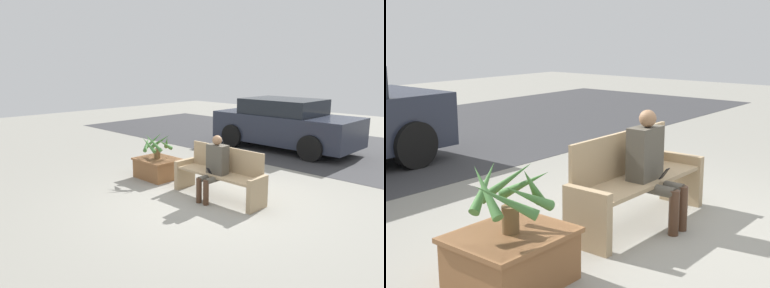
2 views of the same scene
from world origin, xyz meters
TOP-DOWN VIEW (x-y plane):
  - ground_plane at (0.00, 0.00)m, footprint 30.00×30.00m
  - road_surface at (0.00, 6.07)m, footprint 20.00×6.00m
  - bench at (-0.06, 0.41)m, footprint 1.88×0.51m
  - person_seated at (-0.04, 0.22)m, footprint 0.38×0.56m
  - planter_box at (-1.88, 0.38)m, footprint 0.92×0.76m
  - potted_plant at (-1.88, 0.37)m, footprint 0.70×0.70m
  - parked_car at (-1.51, 5.04)m, footprint 4.21×1.98m

SIDE VIEW (x-z plane):
  - ground_plane at x=0.00m, z-range 0.00..0.00m
  - road_surface at x=0.00m, z-range 0.00..0.01m
  - planter_box at x=-1.88m, z-range 0.02..0.46m
  - bench at x=-0.06m, z-range -0.02..0.93m
  - person_seated at x=-0.04m, z-range 0.06..1.27m
  - parked_car at x=-1.51m, z-range 0.00..1.51m
  - potted_plant at x=-1.88m, z-range 0.47..1.06m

